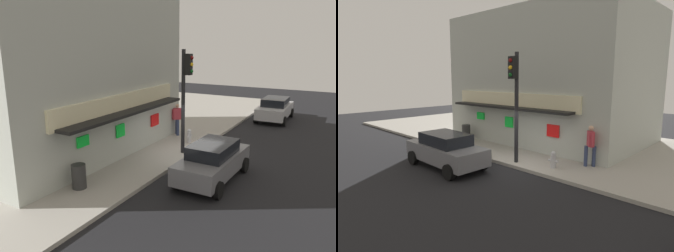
# 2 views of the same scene
# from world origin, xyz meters

# --- Properties ---
(ground_plane) EXTENTS (52.08, 52.08, 0.00)m
(ground_plane) POSITION_xyz_m (0.00, 0.00, 0.00)
(ground_plane) COLOR black
(sidewalk) EXTENTS (34.72, 10.87, 0.15)m
(sidewalk) POSITION_xyz_m (0.00, 5.44, 0.07)
(sidewalk) COLOR #A39E93
(sidewalk) RESTS_ON ground_plane
(corner_building) EXTENTS (11.08, 8.31, 7.54)m
(corner_building) POSITION_xyz_m (-2.17, 6.17, 3.91)
(corner_building) COLOR #ADB2A8
(corner_building) RESTS_ON sidewalk
(traffic_light) EXTENTS (0.32, 0.58, 4.91)m
(traffic_light) POSITION_xyz_m (-0.05, 0.34, 3.30)
(traffic_light) COLOR black
(traffic_light) RESTS_ON sidewalk
(fire_hydrant) EXTENTS (0.48, 0.24, 0.73)m
(fire_hydrant) POSITION_xyz_m (1.65, 0.93, 0.50)
(fire_hydrant) COLOR #B2B2B7
(fire_hydrant) RESTS_ON sidewalk
(trash_can) EXTENTS (0.52, 0.52, 0.92)m
(trash_can) POSITION_xyz_m (-5.55, 1.92, 0.61)
(trash_can) COLOR #2D2D2D
(trash_can) RESTS_ON sidewalk
(pedestrian) EXTENTS (0.49, 0.53, 1.80)m
(pedestrian) POSITION_xyz_m (2.68, 2.19, 1.15)
(pedestrian) COLOR navy
(pedestrian) RESTS_ON sidewalk
(parked_car_grey) EXTENTS (4.17, 1.99, 1.55)m
(parked_car_grey) POSITION_xyz_m (-2.10, -1.93, 0.80)
(parked_car_grey) COLOR slate
(parked_car_grey) RESTS_ON ground_plane
(parked_car_silver) EXTENTS (4.37, 2.12, 1.57)m
(parked_car_silver) POSITION_xyz_m (9.85, -1.74, 0.81)
(parked_car_silver) COLOR #B7B7BC
(parked_car_silver) RESTS_ON ground_plane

